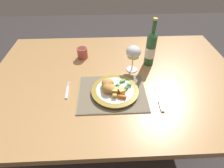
% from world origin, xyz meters
% --- Properties ---
extents(ground_plane, '(6.00, 6.00, 0.00)m').
position_xyz_m(ground_plane, '(0.00, 0.00, 0.00)').
color(ground_plane, '#383333').
extents(dining_table, '(1.49, 0.99, 0.74)m').
position_xyz_m(dining_table, '(0.00, 0.00, 0.66)').
color(dining_table, '#AD7F4C').
rests_on(dining_table, ground).
extents(placemat, '(0.36, 0.28, 0.01)m').
position_xyz_m(placemat, '(-0.03, -0.14, 0.74)').
color(placemat, gray).
rests_on(placemat, dining_table).
extents(dinner_plate, '(0.25, 0.25, 0.02)m').
position_xyz_m(dinner_plate, '(-0.01, -0.14, 0.76)').
color(dinner_plate, white).
rests_on(dinner_plate, placemat).
extents(breaded_croquettes, '(0.08, 0.11, 0.04)m').
position_xyz_m(breaded_croquettes, '(-0.05, -0.14, 0.79)').
color(breaded_croquettes, tan).
rests_on(breaded_croquettes, dinner_plate).
extents(green_beans_pile, '(0.11, 0.09, 0.02)m').
position_xyz_m(green_beans_pile, '(0.02, -0.12, 0.77)').
color(green_beans_pile, '#338438').
rests_on(green_beans_pile, dinner_plate).
extents(glazed_carrots, '(0.08, 0.08, 0.02)m').
position_xyz_m(glazed_carrots, '(0.01, -0.17, 0.78)').
color(glazed_carrots, orange).
rests_on(glazed_carrots, dinner_plate).
extents(fork, '(0.02, 0.13, 0.01)m').
position_xyz_m(fork, '(-0.27, -0.12, 0.74)').
color(fork, silver).
rests_on(fork, dining_table).
extents(table_knife, '(0.02, 0.19, 0.01)m').
position_xyz_m(table_knife, '(0.21, -0.21, 0.74)').
color(table_knife, silver).
rests_on(table_knife, dining_table).
extents(wine_glass, '(0.09, 0.09, 0.16)m').
position_xyz_m(wine_glass, '(0.10, 0.06, 0.86)').
color(wine_glass, silver).
rests_on(wine_glass, dining_table).
extents(bottle, '(0.06, 0.06, 0.30)m').
position_xyz_m(bottle, '(0.22, 0.12, 0.85)').
color(bottle, '#23562D').
rests_on(bottle, dining_table).
extents(roast_potatoes, '(0.07, 0.06, 0.03)m').
position_xyz_m(roast_potatoes, '(-0.00, -0.17, 0.78)').
color(roast_potatoes, gold).
rests_on(roast_potatoes, dinner_plate).
extents(drinking_cup, '(0.07, 0.07, 0.07)m').
position_xyz_m(drinking_cup, '(-0.21, 0.21, 0.78)').
color(drinking_cup, '#B24C42').
rests_on(drinking_cup, dining_table).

